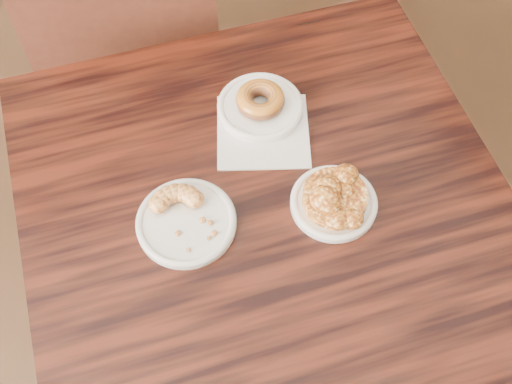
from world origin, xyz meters
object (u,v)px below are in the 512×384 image
apple_fritter (335,196)px  cruller_fragment (185,216)px  cafe_table (264,290)px  chair_far (135,50)px  glazed_donut (260,100)px

apple_fritter → cruller_fragment: 0.24m
cafe_table → cruller_fragment: 0.42m
chair_far → apple_fritter: size_ratio=6.02×
apple_fritter → chair_far: bearing=94.9°
cafe_table → chair_far: chair_far is taller
chair_far → cruller_fragment: size_ratio=8.24×
chair_far → glazed_donut: chair_far is taller
chair_far → glazed_donut: (0.06, -0.54, 0.33)m
glazed_donut → cruller_fragment: glazed_donut is taller
chair_far → apple_fritter: (0.07, -0.77, 0.33)m
glazed_donut → cafe_table: bearing=-116.7°
apple_fritter → glazed_donut: bearing=91.6°
glazed_donut → cruller_fragment: bearing=-146.8°
cafe_table → chair_far: bearing=100.3°
glazed_donut → cruller_fragment: size_ratio=0.80×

